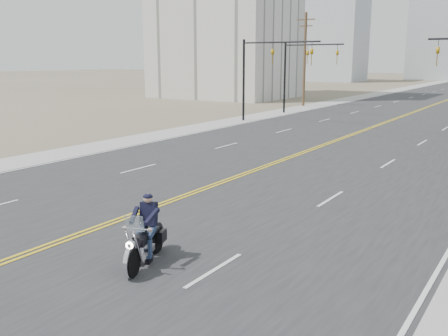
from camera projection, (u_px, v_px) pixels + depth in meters
sidewalk_left at (370, 95)px, 75.55m from camera, size 3.00×200.00×0.01m
traffic_mast_left at (264, 64)px, 42.09m from camera, size 7.10×0.26×7.00m
traffic_mast_far at (301, 64)px, 48.82m from camera, size 6.10×0.26×7.00m
utility_pole_left at (305, 58)px, 56.94m from camera, size 2.20×0.30×10.50m
haze_bldg_a at (334, 36)px, 122.57m from camera, size 14.00×12.00×22.00m
haze_bldg_f at (303, 50)px, 143.50m from camera, size 12.00×12.00×16.00m
motorcyclist at (144, 231)px, 13.03m from camera, size 1.76×2.57×1.84m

